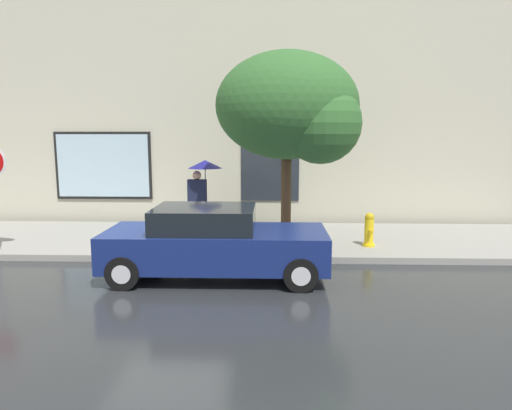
# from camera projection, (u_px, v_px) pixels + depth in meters

# --- Properties ---
(ground_plane) EXTENTS (60.00, 60.00, 0.00)m
(ground_plane) POSITION_uv_depth(u_px,v_px,m) (168.00, 276.00, 9.36)
(ground_plane) COLOR #282B2D
(sidewalk) EXTENTS (20.00, 4.00, 0.15)m
(sidewalk) POSITION_uv_depth(u_px,v_px,m) (193.00, 239.00, 12.31)
(sidewalk) COLOR gray
(sidewalk) RESTS_ON ground
(building_facade) EXTENTS (20.00, 0.67, 7.00)m
(building_facade) POSITION_uv_depth(u_px,v_px,m) (203.00, 114.00, 14.25)
(building_facade) COLOR beige
(building_facade) RESTS_ON ground
(parked_car) EXTENTS (4.39, 1.84, 1.44)m
(parked_car) POSITION_uv_depth(u_px,v_px,m) (214.00, 243.00, 9.18)
(parked_car) COLOR navy
(parked_car) RESTS_ON ground
(fire_hydrant) EXTENTS (0.30, 0.44, 0.83)m
(fire_hydrant) POSITION_uv_depth(u_px,v_px,m) (369.00, 230.00, 11.18)
(fire_hydrant) COLOR yellow
(fire_hydrant) RESTS_ON sidewalk
(pedestrian_with_umbrella) EXTENTS (0.95, 0.93, 2.02)m
(pedestrian_with_umbrella) POSITION_uv_depth(u_px,v_px,m) (202.00, 177.00, 12.45)
(pedestrian_with_umbrella) COLOR black
(pedestrian_with_umbrella) RESTS_ON sidewalk
(street_tree) EXTENTS (3.34, 2.84, 4.63)m
(street_tree) POSITION_uv_depth(u_px,v_px,m) (294.00, 110.00, 10.60)
(street_tree) COLOR #4C3823
(street_tree) RESTS_ON sidewalk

